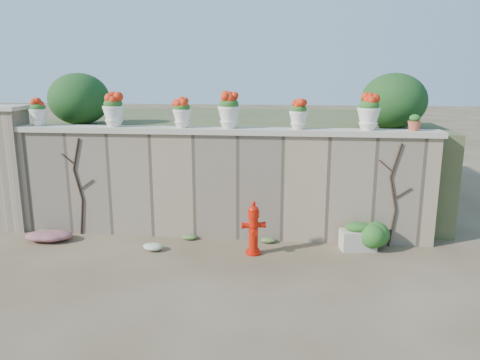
# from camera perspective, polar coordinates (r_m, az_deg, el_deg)

# --- Properties ---
(ground) EXTENTS (80.00, 80.00, 0.00)m
(ground) POSITION_cam_1_polar(r_m,az_deg,el_deg) (7.57, -4.89, -11.29)
(ground) COLOR #4D3C26
(ground) RESTS_ON ground
(stone_wall) EXTENTS (8.00, 0.40, 2.00)m
(stone_wall) POSITION_cam_1_polar(r_m,az_deg,el_deg) (8.93, -2.76, -0.69)
(stone_wall) COLOR gray
(stone_wall) RESTS_ON ground
(wall_cap) EXTENTS (8.10, 0.52, 0.10)m
(wall_cap) POSITION_cam_1_polar(r_m,az_deg,el_deg) (8.74, -2.84, 6.02)
(wall_cap) COLOR beige
(wall_cap) RESTS_ON stone_wall
(gate_pillar) EXTENTS (0.72, 0.72, 2.48)m
(gate_pillar) POSITION_cam_1_polar(r_m,az_deg,el_deg) (10.37, -26.06, 1.37)
(gate_pillar) COLOR gray
(gate_pillar) RESTS_ON ground
(raised_fill) EXTENTS (9.00, 6.00, 2.00)m
(raised_fill) POSITION_cam_1_polar(r_m,az_deg,el_deg) (12.03, -0.33, 2.89)
(raised_fill) COLOR #384C23
(raised_fill) RESTS_ON ground
(back_shrub_left) EXTENTS (1.30, 1.30, 1.10)m
(back_shrub_left) POSITION_cam_1_polar(r_m,az_deg,el_deg) (10.81, -19.02, 9.33)
(back_shrub_left) COLOR #143814
(back_shrub_left) RESTS_ON raised_fill
(back_shrub_right) EXTENTS (1.30, 1.30, 1.10)m
(back_shrub_right) POSITION_cam_1_polar(r_m,az_deg,el_deg) (9.98, 18.24, 9.14)
(back_shrub_right) COLOR #143814
(back_shrub_right) RESTS_ON raised_fill
(vine_left) EXTENTS (0.60, 0.04, 1.91)m
(vine_left) POSITION_cam_1_polar(r_m,az_deg,el_deg) (9.52, -19.07, -0.59)
(vine_left) COLOR black
(vine_left) RESTS_ON ground
(vine_right) EXTENTS (0.60, 0.04, 1.91)m
(vine_right) POSITION_cam_1_polar(r_m,az_deg,el_deg) (8.80, 18.24, -1.60)
(vine_right) COLOR black
(vine_right) RESTS_ON ground
(fire_hydrant) EXTENTS (0.41, 0.29, 0.95)m
(fire_hydrant) POSITION_cam_1_polar(r_m,az_deg,el_deg) (8.14, 1.65, -5.85)
(fire_hydrant) COLOR red
(fire_hydrant) RESTS_ON ground
(planter_box) EXTENTS (0.66, 0.45, 0.51)m
(planter_box) POSITION_cam_1_polar(r_m,az_deg,el_deg) (8.68, 14.18, -6.74)
(planter_box) COLOR beige
(planter_box) RESTS_ON ground
(green_shrub) EXTENTS (0.67, 0.60, 0.63)m
(green_shrub) POSITION_cam_1_polar(r_m,az_deg,el_deg) (8.64, 15.67, -6.36)
(green_shrub) COLOR #1E5119
(green_shrub) RESTS_ON ground
(magenta_clump) EXTENTS (0.90, 0.60, 0.24)m
(magenta_clump) POSITION_cam_1_polar(r_m,az_deg,el_deg) (9.60, -22.32, -6.16)
(magenta_clump) COLOR #C1266E
(magenta_clump) RESTS_ON ground
(white_flowers) EXTENTS (0.44, 0.35, 0.16)m
(white_flowers) POSITION_cam_1_polar(r_m,az_deg,el_deg) (8.57, -10.73, -7.95)
(white_flowers) COLOR white
(white_flowers) RESTS_ON ground
(urn_pot_0) EXTENTS (0.33, 0.33, 0.52)m
(urn_pot_0) POSITION_cam_1_polar(r_m,az_deg,el_deg) (9.88, -23.38, 7.57)
(urn_pot_0) COLOR white
(urn_pot_0) RESTS_ON wall_cap
(urn_pot_1) EXTENTS (0.40, 0.40, 0.63)m
(urn_pot_1) POSITION_cam_1_polar(r_m,az_deg,el_deg) (9.23, -15.18, 8.22)
(urn_pot_1) COLOR white
(urn_pot_1) RESTS_ON wall_cap
(urn_pot_2) EXTENTS (0.35, 0.35, 0.55)m
(urn_pot_2) POSITION_cam_1_polar(r_m,az_deg,el_deg) (8.83, -7.07, 8.11)
(urn_pot_2) COLOR white
(urn_pot_2) RESTS_ON wall_cap
(urn_pot_3) EXTENTS (0.41, 0.41, 0.65)m
(urn_pot_3) POSITION_cam_1_polar(r_m,az_deg,el_deg) (8.67, -1.34, 8.43)
(urn_pot_3) COLOR white
(urn_pot_3) RESTS_ON wall_cap
(urn_pot_4) EXTENTS (0.34, 0.34, 0.53)m
(urn_pot_4) POSITION_cam_1_polar(r_m,az_deg,el_deg) (8.59, 7.13, 7.90)
(urn_pot_4) COLOR white
(urn_pot_4) RESTS_ON wall_cap
(urn_pot_5) EXTENTS (0.40, 0.40, 0.63)m
(urn_pot_5) POSITION_cam_1_polar(r_m,az_deg,el_deg) (8.69, 15.42, 7.95)
(urn_pot_5) COLOR white
(urn_pot_5) RESTS_ON wall_cap
(terracotta_pot) EXTENTS (0.23, 0.23, 0.28)m
(terracotta_pot) POSITION_cam_1_polar(r_m,az_deg,el_deg) (8.87, 20.49, 6.48)
(terracotta_pot) COLOR #B34C36
(terracotta_pot) RESTS_ON wall_cap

